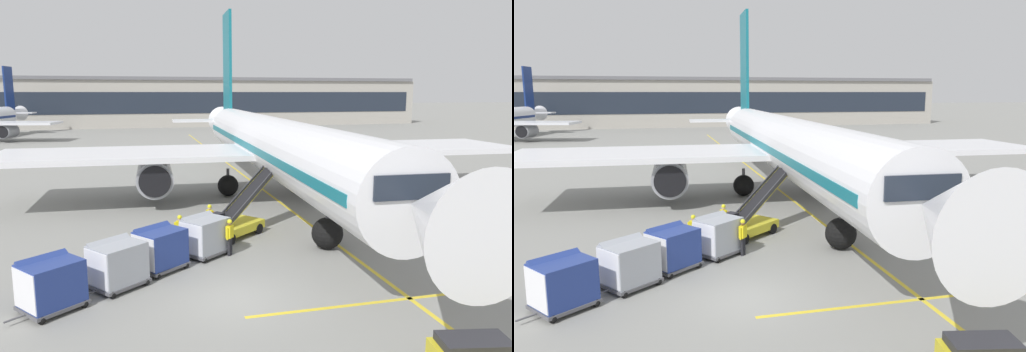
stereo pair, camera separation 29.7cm
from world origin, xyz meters
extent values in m
plane|color=gray|center=(0.00, 0.00, 0.00)|extent=(600.00, 600.00, 0.00)
cylinder|color=white|center=(5.96, 15.95, 3.96)|extent=(5.26, 37.63, 3.83)
cube|color=#146B7A|center=(5.96, 15.95, 3.96)|extent=(5.24, 36.13, 0.46)
cone|color=white|center=(5.17, -4.70, 3.96)|extent=(3.78, 3.96, 3.63)
cone|color=white|center=(6.80, 37.75, 4.24)|extent=(3.48, 6.24, 3.25)
cube|color=white|center=(-3.67, 17.26, 3.38)|extent=(18.09, 8.18, 0.36)
cylinder|color=#93969E|center=(-2.17, 16.45, 2.02)|extent=(2.56, 4.96, 2.37)
cylinder|color=black|center=(-2.27, 13.96, 2.02)|extent=(2.02, 0.20, 2.02)
cube|color=white|center=(15.67, 16.52, 3.38)|extent=(18.09, 8.18, 0.36)
cylinder|color=#93969E|center=(14.11, 15.82, 2.02)|extent=(2.56, 4.96, 2.37)
cylinder|color=black|center=(14.02, 13.34, 2.02)|extent=(2.02, 0.20, 2.02)
cube|color=#146B7A|center=(6.74, 36.22, 10.35)|extent=(0.45, 4.51, 11.25)
cube|color=white|center=(6.73, 35.91, 4.53)|extent=(12.22, 3.46, 0.20)
cube|color=#1E2633|center=(5.27, -2.03, 4.53)|extent=(2.74, 1.82, 0.84)
cylinder|color=#47474C|center=(5.53, 4.70, 1.41)|extent=(0.22, 0.22, 1.27)
sphere|color=black|center=(5.53, 4.70, 0.78)|extent=(1.55, 1.55, 1.55)
cylinder|color=#47474C|center=(3.17, 17.93, 1.41)|extent=(0.22, 0.22, 1.27)
sphere|color=black|center=(3.17, 17.93, 0.78)|extent=(1.55, 1.55, 1.55)
cylinder|color=#47474C|center=(8.90, 17.71, 1.41)|extent=(0.22, 0.22, 1.27)
sphere|color=black|center=(8.90, 17.71, 0.78)|extent=(1.55, 1.55, 1.55)
cube|color=gold|center=(1.52, 7.76, 0.50)|extent=(3.64, 3.40, 0.44)
cube|color=black|center=(0.57, 7.44, 1.07)|extent=(0.82, 0.81, 0.70)
cylinder|color=#333338|center=(1.09, 7.88, 1.12)|extent=(0.08, 0.08, 0.80)
cube|color=gold|center=(2.37, 8.46, 1.95)|extent=(4.16, 3.67, 2.60)
cube|color=black|center=(2.37, 8.46, 2.04)|extent=(3.96, 3.46, 2.45)
cube|color=#333338|center=(2.65, 8.13, 2.07)|extent=(3.58, 2.98, 2.62)
cube|color=#333338|center=(2.08, 8.80, 2.07)|extent=(3.58, 2.98, 2.62)
cylinder|color=black|center=(2.90, 7.95, 0.28)|extent=(0.56, 0.51, 0.56)
cylinder|color=black|center=(1.96, 9.09, 0.28)|extent=(0.56, 0.51, 0.56)
cylinder|color=black|center=(1.07, 6.44, 0.28)|extent=(0.56, 0.51, 0.56)
cylinder|color=black|center=(0.13, 7.57, 0.28)|extent=(0.56, 0.51, 0.56)
cube|color=#515156|center=(-0.39, 5.16, 0.21)|extent=(2.56, 2.49, 0.12)
cylinder|color=#4C4C51|center=(-1.46, 4.33, 0.20)|extent=(0.60, 0.49, 0.07)
cube|color=#9EA3AD|center=(-0.39, 5.16, 1.02)|extent=(2.42, 2.35, 1.50)
cube|color=#9EA3AD|center=(-0.65, 5.48, 1.54)|extent=(1.97, 1.78, 0.74)
cube|color=silver|center=(-1.15, 4.56, 1.02)|extent=(0.91, 1.15, 1.38)
sphere|color=black|center=(-1.44, 5.20, 0.15)|extent=(0.30, 0.30, 0.30)
sphere|color=black|center=(-0.61, 4.13, 0.15)|extent=(0.30, 0.30, 0.30)
sphere|color=black|center=(-0.18, 6.18, 0.15)|extent=(0.30, 0.30, 0.30)
sphere|color=black|center=(0.66, 5.11, 0.15)|extent=(0.30, 0.30, 0.30)
cube|color=#515156|center=(-2.53, 3.74, 0.21)|extent=(2.56, 2.49, 0.12)
cylinder|color=#4C4C51|center=(-3.59, 2.92, 0.20)|extent=(0.60, 0.49, 0.07)
cube|color=navy|center=(-2.53, 3.74, 1.02)|extent=(2.42, 2.35, 1.50)
cube|color=navy|center=(-2.78, 4.07, 1.54)|extent=(1.97, 1.78, 0.74)
cube|color=silver|center=(-3.29, 3.15, 1.02)|extent=(0.91, 1.15, 1.38)
sphere|color=black|center=(-3.58, 3.79, 0.15)|extent=(0.30, 0.30, 0.30)
sphere|color=black|center=(-2.74, 2.72, 0.15)|extent=(0.30, 0.30, 0.30)
sphere|color=black|center=(-2.32, 4.77, 0.15)|extent=(0.30, 0.30, 0.30)
sphere|color=black|center=(-1.48, 3.70, 0.15)|extent=(0.30, 0.30, 0.30)
cube|color=#515156|center=(-4.26, 2.24, 0.21)|extent=(2.56, 2.49, 0.12)
cylinder|color=#4C4C51|center=(-5.33, 1.41, 0.20)|extent=(0.60, 0.49, 0.07)
cube|color=#9EA3AD|center=(-4.26, 2.24, 1.02)|extent=(2.42, 2.35, 1.50)
cube|color=#9EA3AD|center=(-4.51, 2.56, 1.54)|extent=(1.97, 1.78, 0.74)
cube|color=silver|center=(-5.02, 1.64, 1.02)|extent=(0.91, 1.15, 1.38)
sphere|color=black|center=(-5.31, 2.28, 0.15)|extent=(0.30, 0.30, 0.30)
sphere|color=black|center=(-4.48, 1.21, 0.15)|extent=(0.30, 0.30, 0.30)
sphere|color=black|center=(-4.05, 3.26, 0.15)|extent=(0.30, 0.30, 0.30)
sphere|color=black|center=(-3.21, 2.19, 0.15)|extent=(0.30, 0.30, 0.30)
cube|color=#515156|center=(-6.45, 0.73, 0.21)|extent=(2.56, 2.49, 0.12)
cylinder|color=#4C4C51|center=(-7.51, -0.10, 0.20)|extent=(0.60, 0.49, 0.07)
cube|color=navy|center=(-6.45, 0.73, 1.02)|extent=(2.42, 2.35, 1.50)
cube|color=navy|center=(-6.70, 1.05, 1.54)|extent=(1.97, 1.78, 0.74)
cube|color=silver|center=(-7.21, 0.14, 1.02)|extent=(0.91, 1.15, 1.38)
sphere|color=black|center=(-7.50, 0.77, 0.15)|extent=(0.30, 0.30, 0.30)
sphere|color=black|center=(-6.66, -0.30, 0.15)|extent=(0.30, 0.30, 0.30)
sphere|color=black|center=(-6.23, 1.76, 0.15)|extent=(0.30, 0.30, 0.30)
sphere|color=black|center=(-5.40, 0.68, 0.15)|extent=(0.30, 0.30, 0.30)
cube|color=#28282D|center=(4.92, -6.61, 1.15)|extent=(1.94, 1.30, 0.24)
cylinder|color=#333847|center=(-1.55, 6.29, 0.43)|extent=(0.15, 0.15, 0.86)
cylinder|color=#333847|center=(-1.38, 6.23, 0.43)|extent=(0.15, 0.15, 0.86)
cube|color=yellow|center=(-1.46, 6.26, 1.15)|extent=(0.43, 0.34, 0.58)
cube|color=white|center=(-1.43, 6.38, 1.15)|extent=(0.33, 0.11, 0.08)
sphere|color=tan|center=(-1.46, 6.26, 1.56)|extent=(0.21, 0.21, 0.21)
sphere|color=yellow|center=(-1.46, 6.26, 1.63)|extent=(0.23, 0.23, 0.23)
cylinder|color=yellow|center=(-1.69, 6.33, 1.10)|extent=(0.09, 0.09, 0.56)
cylinder|color=yellow|center=(-1.23, 6.19, 1.10)|extent=(0.09, 0.09, 0.56)
cylinder|color=#333847|center=(0.31, 8.02, 0.43)|extent=(0.15, 0.15, 0.86)
cylinder|color=#333847|center=(0.24, 8.19, 0.43)|extent=(0.15, 0.15, 0.86)
cube|color=yellow|center=(0.27, 8.11, 1.15)|extent=(0.37, 0.44, 0.58)
cube|color=white|center=(0.16, 8.06, 1.15)|extent=(0.14, 0.32, 0.08)
sphere|color=beige|center=(0.27, 8.11, 1.56)|extent=(0.21, 0.21, 0.21)
sphere|color=yellow|center=(0.27, 8.11, 1.63)|extent=(0.23, 0.23, 0.23)
cylinder|color=yellow|center=(0.37, 7.88, 1.10)|extent=(0.09, 0.09, 0.56)
cylinder|color=yellow|center=(0.18, 8.33, 1.10)|extent=(0.09, 0.09, 0.56)
cylinder|color=black|center=(0.65, 4.81, 0.43)|extent=(0.15, 0.15, 0.86)
cylinder|color=black|center=(0.77, 4.95, 0.43)|extent=(0.15, 0.15, 0.86)
cube|color=yellow|center=(0.71, 4.88, 1.15)|extent=(0.43, 0.45, 0.58)
cube|color=white|center=(0.61, 4.96, 1.15)|extent=(0.22, 0.27, 0.08)
sphere|color=brown|center=(0.71, 4.88, 1.56)|extent=(0.21, 0.21, 0.21)
sphere|color=yellow|center=(0.71, 4.88, 1.63)|extent=(0.23, 0.23, 0.23)
cylinder|color=yellow|center=(0.56, 4.70, 1.10)|extent=(0.09, 0.09, 0.56)
cylinder|color=yellow|center=(0.86, 5.07, 1.10)|extent=(0.09, 0.09, 0.56)
cube|color=black|center=(0.98, 11.10, 0.03)|extent=(0.55, 0.55, 0.05)
cone|color=orange|center=(0.98, 11.10, 0.34)|extent=(0.44, 0.44, 0.58)
cylinder|color=white|center=(0.98, 11.10, 0.37)|extent=(0.24, 0.24, 0.07)
cube|color=yellow|center=(6.26, 15.95, 0.00)|extent=(0.20, 110.00, 0.01)
cube|color=yellow|center=(5.96, -1.51, 0.00)|extent=(12.00, 0.20, 0.01)
cube|color=#A8A399|center=(1.88, 98.53, 5.07)|extent=(122.65, 17.38, 10.14)
cube|color=#1E2633|center=(1.88, 89.79, 5.32)|extent=(118.97, 0.10, 4.56)
cube|color=slate|center=(1.88, 96.79, 10.49)|extent=(121.42, 14.77, 0.70)
cone|color=silver|center=(-24.70, 81.73, 3.62)|extent=(3.91, 5.81, 2.83)
cube|color=silver|center=(-21.12, 65.07, 2.87)|extent=(13.70, 8.04, 0.36)
cylinder|color=#93969E|center=(-22.14, 64.74, 1.66)|extent=(2.77, 3.88, 2.06)
cylinder|color=black|center=(-22.53, 62.98, 1.66)|extent=(1.74, 0.49, 1.75)
cube|color=navy|center=(-24.99, 80.43, 8.09)|extent=(0.97, 3.23, 8.11)
cube|color=silver|center=(-25.05, 80.17, 3.87)|extent=(8.99, 3.99, 0.20)
camera|label=1|loc=(-3.45, -16.46, 7.56)|focal=33.87mm
camera|label=2|loc=(-3.16, -16.53, 7.56)|focal=33.87mm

